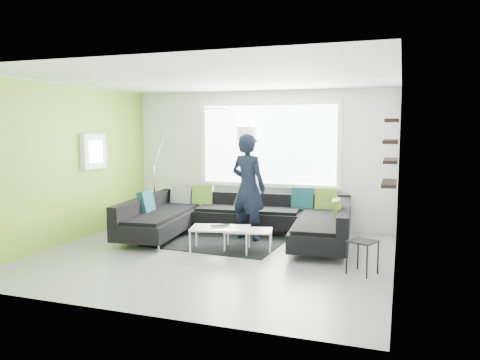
{
  "coord_description": "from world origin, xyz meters",
  "views": [
    {
      "loc": [
        2.79,
        -6.81,
        2.05
      ],
      "look_at": [
        0.12,
        0.9,
        1.13
      ],
      "focal_mm": 35.0,
      "sensor_mm": 36.0,
      "label": 1
    }
  ],
  "objects_px": {
    "laptop": "(221,227)",
    "arc_lamp": "(154,166)",
    "person": "(248,187)",
    "coffee_table": "(234,238)",
    "sectional_sofa": "(239,220)",
    "side_table": "(362,257)"
  },
  "relations": [
    {
      "from": "laptop",
      "to": "arc_lamp",
      "type": "bearing_deg",
      "value": 106.19
    },
    {
      "from": "arc_lamp",
      "to": "person",
      "type": "height_order",
      "value": "arc_lamp"
    },
    {
      "from": "arc_lamp",
      "to": "coffee_table",
      "type": "bearing_deg",
      "value": -44.83
    },
    {
      "from": "sectional_sofa",
      "to": "side_table",
      "type": "height_order",
      "value": "sectional_sofa"
    },
    {
      "from": "sectional_sofa",
      "to": "arc_lamp",
      "type": "distance_m",
      "value": 2.47
    },
    {
      "from": "sectional_sofa",
      "to": "side_table",
      "type": "xyz_separation_m",
      "value": [
        2.29,
        -1.31,
        -0.13
      ]
    },
    {
      "from": "sectional_sofa",
      "to": "laptop",
      "type": "xyz_separation_m",
      "value": [
        -0.02,
        -0.83,
        0.05
      ]
    },
    {
      "from": "coffee_table",
      "to": "sectional_sofa",
      "type": "bearing_deg",
      "value": 90.8
    },
    {
      "from": "arc_lamp",
      "to": "side_table",
      "type": "relative_size",
      "value": 5.14
    },
    {
      "from": "arc_lamp",
      "to": "laptop",
      "type": "relative_size",
      "value": 6.18
    },
    {
      "from": "sectional_sofa",
      "to": "laptop",
      "type": "distance_m",
      "value": 0.83
    },
    {
      "from": "arc_lamp",
      "to": "person",
      "type": "xyz_separation_m",
      "value": [
        2.33,
        -0.7,
        -0.26
      ]
    },
    {
      "from": "coffee_table",
      "to": "side_table",
      "type": "distance_m",
      "value": 2.21
    },
    {
      "from": "coffee_table",
      "to": "laptop",
      "type": "bearing_deg",
      "value": -158.57
    },
    {
      "from": "coffee_table",
      "to": "laptop",
      "type": "distance_m",
      "value": 0.32
    },
    {
      "from": "side_table",
      "to": "person",
      "type": "xyz_separation_m",
      "value": [
        -2.14,
        1.4,
        0.73
      ]
    },
    {
      "from": "sectional_sofa",
      "to": "person",
      "type": "distance_m",
      "value": 0.62
    },
    {
      "from": "side_table",
      "to": "person",
      "type": "distance_m",
      "value": 2.66
    },
    {
      "from": "side_table",
      "to": "laptop",
      "type": "relative_size",
      "value": 1.2
    },
    {
      "from": "sectional_sofa",
      "to": "arc_lamp",
      "type": "xyz_separation_m",
      "value": [
        -2.18,
        0.8,
        0.86
      ]
    },
    {
      "from": "sectional_sofa",
      "to": "person",
      "type": "bearing_deg",
      "value": 27.51
    },
    {
      "from": "sectional_sofa",
      "to": "laptop",
      "type": "height_order",
      "value": "sectional_sofa"
    }
  ]
}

